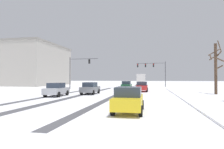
{
  "coord_description": "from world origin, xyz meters",
  "views": [
    {
      "loc": [
        6.33,
        -8.58,
        2.17
      ],
      "look_at": [
        0.0,
        22.75,
        2.8
      ],
      "focal_mm": 30.91,
      "sensor_mm": 36.0,
      "label": 1
    }
  ],
  "objects_px": {
    "bare_tree_sidewalk_mid": "(216,67)",
    "office_building_far_left_block": "(15,65)",
    "car_grey_third": "(90,88)",
    "bus_oncoming": "(141,79)",
    "traffic_signal_near_left": "(78,67)",
    "car_dark_green_lead": "(127,85)",
    "car_silver_fourth": "(57,89)",
    "traffic_signal_far_right": "(153,68)",
    "car_yellow_cab_fifth": "(129,99)",
    "car_red_second": "(142,87)"
  },
  "relations": [
    {
      "from": "traffic_signal_near_left",
      "to": "office_building_far_left_block",
      "type": "height_order",
      "value": "office_building_far_left_block"
    },
    {
      "from": "traffic_signal_near_left",
      "to": "car_silver_fourth",
      "type": "xyz_separation_m",
      "value": [
        3.45,
        -15.52,
        -3.62
      ]
    },
    {
      "from": "bare_tree_sidewalk_mid",
      "to": "office_building_far_left_block",
      "type": "bearing_deg",
      "value": 153.3
    },
    {
      "from": "traffic_signal_far_right",
      "to": "traffic_signal_near_left",
      "type": "bearing_deg",
      "value": -137.17
    },
    {
      "from": "traffic_signal_near_left",
      "to": "car_silver_fourth",
      "type": "relative_size",
      "value": 1.56
    },
    {
      "from": "traffic_signal_far_right",
      "to": "bus_oncoming",
      "type": "distance_m",
      "value": 10.57
    },
    {
      "from": "car_yellow_cab_fifth",
      "to": "bus_oncoming",
      "type": "distance_m",
      "value": 48.44
    },
    {
      "from": "car_grey_third",
      "to": "bus_oncoming",
      "type": "xyz_separation_m",
      "value": [
        5.22,
        35.41,
        1.18
      ]
    },
    {
      "from": "office_building_far_left_block",
      "to": "bus_oncoming",
      "type": "bearing_deg",
      "value": 9.34
    },
    {
      "from": "traffic_signal_near_left",
      "to": "bus_oncoming",
      "type": "xyz_separation_m",
      "value": [
        11.7,
        23.7,
        -2.44
      ]
    },
    {
      "from": "car_grey_third",
      "to": "bus_oncoming",
      "type": "relative_size",
      "value": 0.37
    },
    {
      "from": "traffic_signal_far_right",
      "to": "car_yellow_cab_fifth",
      "type": "bearing_deg",
      "value": -93.0
    },
    {
      "from": "car_silver_fourth",
      "to": "traffic_signal_far_right",
      "type": "bearing_deg",
      "value": 68.28
    },
    {
      "from": "car_dark_green_lead",
      "to": "car_yellow_cab_fifth",
      "type": "distance_m",
      "value": 25.44
    },
    {
      "from": "car_dark_green_lead",
      "to": "bare_tree_sidewalk_mid",
      "type": "height_order",
      "value": "bare_tree_sidewalk_mid"
    },
    {
      "from": "car_dark_green_lead",
      "to": "office_building_far_left_block",
      "type": "distance_m",
      "value": 41.75
    },
    {
      "from": "car_red_second",
      "to": "car_yellow_cab_fifth",
      "type": "xyz_separation_m",
      "value": [
        0.01,
        -19.57,
        0.0
      ]
    },
    {
      "from": "traffic_signal_near_left",
      "to": "car_grey_third",
      "type": "relative_size",
      "value": 1.58
    },
    {
      "from": "traffic_signal_near_left",
      "to": "car_silver_fourth",
      "type": "distance_m",
      "value": 16.31
    },
    {
      "from": "car_grey_third",
      "to": "car_silver_fourth",
      "type": "bearing_deg",
      "value": -128.5
    },
    {
      "from": "car_yellow_cab_fifth",
      "to": "office_building_far_left_block",
      "type": "height_order",
      "value": "office_building_far_left_block"
    },
    {
      "from": "traffic_signal_near_left",
      "to": "car_dark_green_lead",
      "type": "relative_size",
      "value": 1.58
    },
    {
      "from": "traffic_signal_near_left",
      "to": "car_dark_green_lead",
      "type": "bearing_deg",
      "value": 2.98
    },
    {
      "from": "bus_oncoming",
      "to": "office_building_far_left_block",
      "type": "xyz_separation_m",
      "value": [
        -39.62,
        -6.52,
        4.32
      ]
    },
    {
      "from": "car_grey_third",
      "to": "office_building_far_left_block",
      "type": "distance_m",
      "value": 45.26
    },
    {
      "from": "car_silver_fourth",
      "to": "bus_oncoming",
      "type": "height_order",
      "value": "bus_oncoming"
    },
    {
      "from": "office_building_far_left_block",
      "to": "car_grey_third",
      "type": "bearing_deg",
      "value": -40.03
    },
    {
      "from": "car_red_second",
      "to": "car_grey_third",
      "type": "distance_m",
      "value": 9.42
    },
    {
      "from": "traffic_signal_far_right",
      "to": "bus_oncoming",
      "type": "xyz_separation_m",
      "value": [
        -3.58,
        9.53,
        -2.85
      ]
    },
    {
      "from": "car_grey_third",
      "to": "car_dark_green_lead",
      "type": "bearing_deg",
      "value": 74.14
    },
    {
      "from": "car_grey_third",
      "to": "bus_oncoming",
      "type": "bearing_deg",
      "value": 81.62
    },
    {
      "from": "car_dark_green_lead",
      "to": "car_silver_fourth",
      "type": "bearing_deg",
      "value": -112.08
    },
    {
      "from": "traffic_signal_far_right",
      "to": "office_building_far_left_block",
      "type": "xyz_separation_m",
      "value": [
        -43.2,
        3.02,
        1.47
      ]
    },
    {
      "from": "car_dark_green_lead",
      "to": "car_grey_third",
      "type": "bearing_deg",
      "value": -105.86
    },
    {
      "from": "traffic_signal_near_left",
      "to": "bus_oncoming",
      "type": "relative_size",
      "value": 0.59
    },
    {
      "from": "car_dark_green_lead",
      "to": "bus_oncoming",
      "type": "distance_m",
      "value": 23.28
    },
    {
      "from": "car_yellow_cab_fifth",
      "to": "bare_tree_sidewalk_mid",
      "type": "relative_size",
      "value": 0.57
    },
    {
      "from": "traffic_signal_near_left",
      "to": "car_yellow_cab_fifth",
      "type": "distance_m",
      "value": 28.26
    },
    {
      "from": "bare_tree_sidewalk_mid",
      "to": "car_red_second",
      "type": "bearing_deg",
      "value": 161.13
    },
    {
      "from": "car_silver_fourth",
      "to": "car_yellow_cab_fifth",
      "type": "bearing_deg",
      "value": -43.17
    },
    {
      "from": "car_silver_fourth",
      "to": "bare_tree_sidewalk_mid",
      "type": "height_order",
      "value": "bare_tree_sidewalk_mid"
    },
    {
      "from": "car_dark_green_lead",
      "to": "car_silver_fourth",
      "type": "relative_size",
      "value": 0.98
    },
    {
      "from": "car_silver_fourth",
      "to": "car_yellow_cab_fifth",
      "type": "xyz_separation_m",
      "value": [
        9.79,
        -9.18,
        0.0
      ]
    },
    {
      "from": "traffic_signal_far_right",
      "to": "car_silver_fourth",
      "type": "height_order",
      "value": "traffic_signal_far_right"
    },
    {
      "from": "car_red_second",
      "to": "office_building_far_left_block",
      "type": "height_order",
      "value": "office_building_far_left_block"
    },
    {
      "from": "bare_tree_sidewalk_mid",
      "to": "office_building_far_left_block",
      "type": "xyz_separation_m",
      "value": [
        -51.24,
        25.77,
        2.55
      ]
    },
    {
      "from": "traffic_signal_near_left",
      "to": "car_dark_green_lead",
      "type": "height_order",
      "value": "traffic_signal_near_left"
    },
    {
      "from": "bare_tree_sidewalk_mid",
      "to": "office_building_far_left_block",
      "type": "relative_size",
      "value": 0.25
    },
    {
      "from": "car_silver_fourth",
      "to": "bare_tree_sidewalk_mid",
      "type": "relative_size",
      "value": 0.58
    },
    {
      "from": "traffic_signal_far_right",
      "to": "car_dark_green_lead",
      "type": "bearing_deg",
      "value": -111.3
    }
  ]
}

